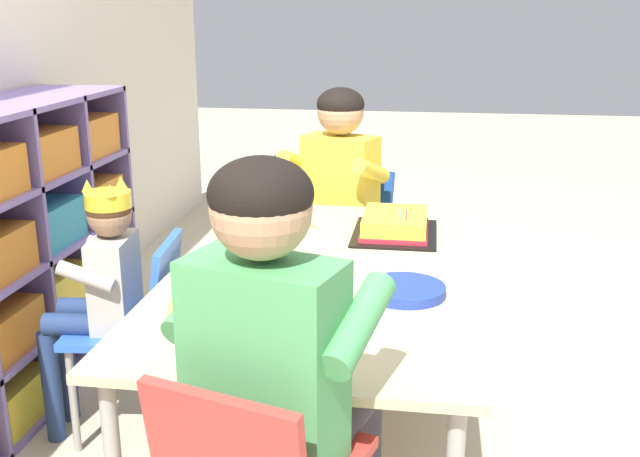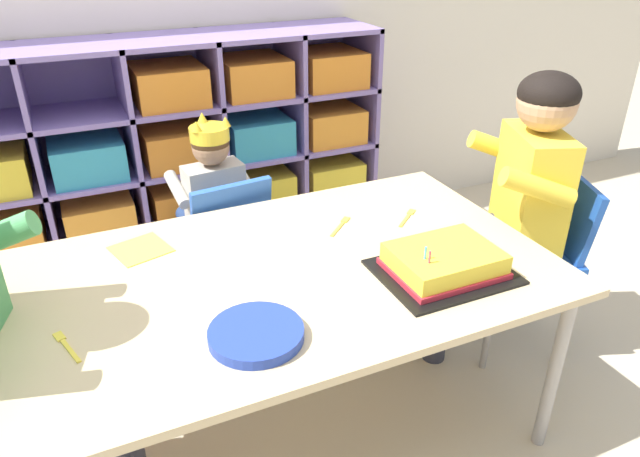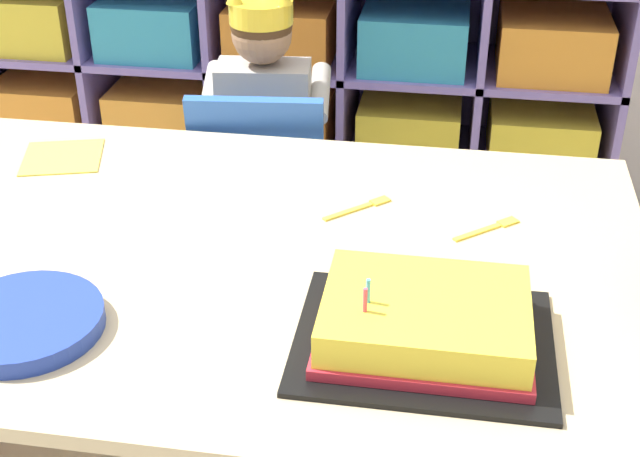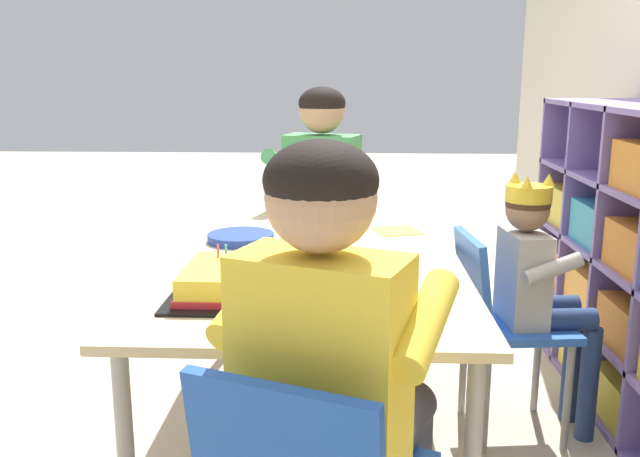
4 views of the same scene
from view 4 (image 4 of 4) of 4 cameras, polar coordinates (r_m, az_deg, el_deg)
name	(u,v)px [view 4 (image 4 of 4)]	position (r m, az deg, el deg)	size (l,w,h in m)	color
ground	(314,429)	(2.34, -0.54, -16.36)	(16.00, 16.00, 0.00)	beige
activity_table	(313,268)	(2.13, -0.57, -3.33)	(1.48, 0.89, 0.59)	#D1B789
classroom_chair_blue	(500,317)	(2.24, 14.75, -7.13)	(0.35, 0.37, 0.66)	blue
child_with_crown	(537,275)	(2.24, 17.64, -3.68)	(0.31, 0.31, 0.85)	#B2ADA3
classroom_chair_adult_side	(325,234)	(2.97, 0.46, -0.48)	(0.43, 0.43, 0.70)	red
adult_helper_seated	(317,187)	(2.83, -0.26, 3.45)	(0.48, 0.46, 1.09)	#4C9E5B
guest_at_table_side	(334,352)	(1.28, 1.17, -10.26)	(0.49, 0.47, 1.04)	yellow
birthday_cake_on_tray	(229,282)	(1.76, -7.62, -4.43)	(0.36, 0.28, 0.11)	black
paper_plate_stack	(241,237)	(2.31, -6.61, -0.74)	(0.22, 0.22, 0.03)	#233DA3
paper_napkin_square	(397,231)	(2.46, 6.41, -0.19)	(0.15, 0.15, 0.00)	#F4DB4C
fork_near_cake_tray	(297,217)	(2.68, -1.96, 0.99)	(0.05, 0.14, 0.00)	yellow
fork_near_child_seat	(372,280)	(1.87, 4.31, -4.29)	(0.11, 0.10, 0.00)	yellow
fork_at_table_front_edge	(359,307)	(1.65, 3.26, -6.55)	(0.11, 0.10, 0.00)	yellow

